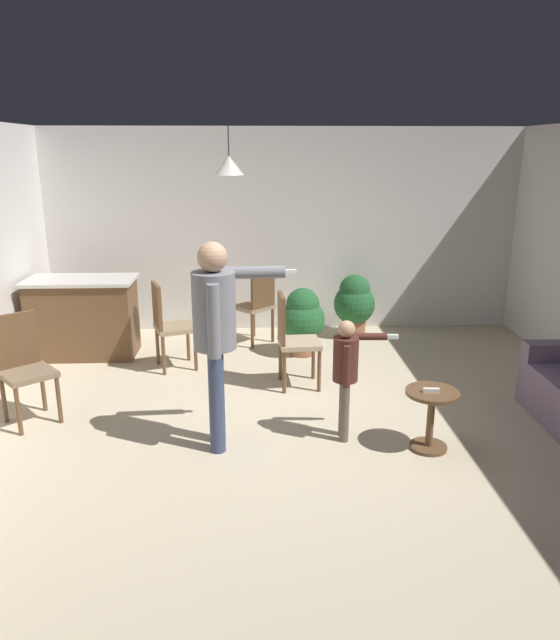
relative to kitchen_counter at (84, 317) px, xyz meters
The scene contains 14 objects.
ground 3.27m from the kitchen_counter, 40.80° to the right, with size 7.68×7.68×0.00m, color beige.
wall_back 2.82m from the kitchen_counter, 23.88° to the left, with size 6.40×0.10×2.70m, color silver.
kitchen_counter is the anchor object (origin of this frame).
side_table_by_couch 4.29m from the kitchen_counter, 35.47° to the right, with size 0.44×0.44×0.52m.
person_adult 2.99m from the kitchen_counter, 53.50° to the right, with size 0.84×0.53×1.73m.
person_child 3.62m from the kitchen_counter, 38.82° to the right, with size 0.57×0.31×1.06m.
dining_chair_by_counter 2.67m from the kitchen_counter, 23.92° to the right, with size 0.45×0.45×1.00m.
dining_chair_near_wall 1.19m from the kitchen_counter, 24.77° to the right, with size 0.53×0.53×1.00m.
dining_chair_centre_back 1.79m from the kitchen_counter, 91.27° to the right, with size 0.59×0.59×1.00m.
dining_chair_spare 2.11m from the kitchen_counter, ahead, with size 0.59×0.59×1.00m.
potted_plant_corner 2.63m from the kitchen_counter, ahead, with size 0.54×0.54×0.83m.
potted_plant_by_wall 3.43m from the kitchen_counter, 10.42° to the left, with size 0.55×0.55×0.84m.
spare_remote_on_table 4.29m from the kitchen_counter, 35.94° to the right, with size 0.04×0.13×0.04m, color white.
ceiling_light_pendant 2.56m from the kitchen_counter, 13.84° to the right, with size 0.32×0.32×0.55m.
Camera 1 is at (-0.39, -4.75, 2.41)m, focal length 33.00 mm.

